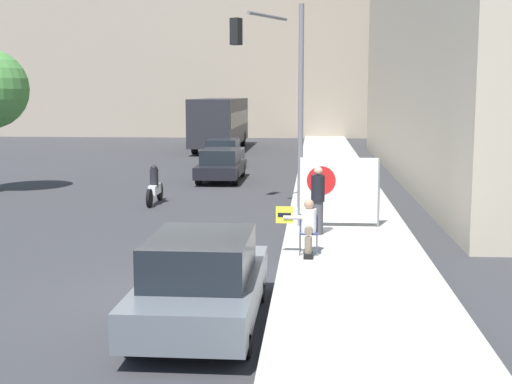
{
  "coord_description": "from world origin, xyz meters",
  "views": [
    {
      "loc": [
        2.19,
        -11.97,
        3.68
      ],
      "look_at": [
        0.78,
        5.53,
        1.23
      ],
      "focal_mm": 50.0,
      "sensor_mm": 36.0,
      "label": 1
    }
  ],
  "objects_px": {
    "parked_car_curbside": "(202,281)",
    "car_on_road_nearest": "(221,165)",
    "motorcycle_on_road": "(155,187)",
    "traffic_light_pole": "(277,74)",
    "car_on_road_midblock": "(224,152)",
    "city_bus_on_road": "(220,120)",
    "protest_banner": "(338,190)",
    "jogger_on_sidewalk": "(318,200)",
    "seated_protester": "(308,225)"
  },
  "relations": [
    {
      "from": "parked_car_curbside",
      "to": "car_on_road_nearest",
      "type": "xyz_separation_m",
      "value": [
        -2.13,
        18.73,
        -0.05
      ]
    },
    {
      "from": "car_on_road_nearest",
      "to": "motorcycle_on_road",
      "type": "distance_m",
      "value": 6.52
    },
    {
      "from": "traffic_light_pole",
      "to": "car_on_road_midblock",
      "type": "xyz_separation_m",
      "value": [
        -3.42,
        13.66,
        -3.57
      ]
    },
    {
      "from": "traffic_light_pole",
      "to": "city_bus_on_road",
      "type": "relative_size",
      "value": 0.56
    },
    {
      "from": "protest_banner",
      "to": "jogger_on_sidewalk",
      "type": "bearing_deg",
      "value": -115.63
    },
    {
      "from": "seated_protester",
      "to": "traffic_light_pole",
      "type": "relative_size",
      "value": 0.2
    },
    {
      "from": "car_on_road_midblock",
      "to": "traffic_light_pole",
      "type": "bearing_deg",
      "value": -75.95
    },
    {
      "from": "parked_car_curbside",
      "to": "car_on_road_midblock",
      "type": "height_order",
      "value": "parked_car_curbside"
    },
    {
      "from": "jogger_on_sidewalk",
      "to": "motorcycle_on_road",
      "type": "bearing_deg",
      "value": -80.82
    },
    {
      "from": "jogger_on_sidewalk",
      "to": "motorcycle_on_road",
      "type": "height_order",
      "value": "jogger_on_sidewalk"
    },
    {
      "from": "traffic_light_pole",
      "to": "parked_car_curbside",
      "type": "relative_size",
      "value": 1.42
    },
    {
      "from": "car_on_road_nearest",
      "to": "motorcycle_on_road",
      "type": "relative_size",
      "value": 2.05
    },
    {
      "from": "seated_protester",
      "to": "jogger_on_sidewalk",
      "type": "distance_m",
      "value": 2.29
    },
    {
      "from": "seated_protester",
      "to": "protest_banner",
      "type": "bearing_deg",
      "value": 99.37
    },
    {
      "from": "traffic_light_pole",
      "to": "car_on_road_nearest",
      "type": "height_order",
      "value": "traffic_light_pole"
    },
    {
      "from": "jogger_on_sidewalk",
      "to": "motorcycle_on_road",
      "type": "distance_m",
      "value": 7.78
    },
    {
      "from": "protest_banner",
      "to": "car_on_road_nearest",
      "type": "xyz_separation_m",
      "value": [
        -4.52,
        10.83,
        -0.44
      ]
    },
    {
      "from": "protest_banner",
      "to": "car_on_road_midblock",
      "type": "bearing_deg",
      "value": 106.9
    },
    {
      "from": "jogger_on_sidewalk",
      "to": "seated_protester",
      "type": "bearing_deg",
      "value": 49.26
    },
    {
      "from": "protest_banner",
      "to": "traffic_light_pole",
      "type": "distance_m",
      "value": 5.05
    },
    {
      "from": "jogger_on_sidewalk",
      "to": "city_bus_on_road",
      "type": "relative_size",
      "value": 0.15
    },
    {
      "from": "traffic_light_pole",
      "to": "motorcycle_on_road",
      "type": "xyz_separation_m",
      "value": [
        -4.13,
        0.94,
        -3.7
      ]
    },
    {
      "from": "seated_protester",
      "to": "jogger_on_sidewalk",
      "type": "relative_size",
      "value": 0.71
    },
    {
      "from": "seated_protester",
      "to": "car_on_road_midblock",
      "type": "xyz_separation_m",
      "value": [
        -4.46,
        20.57,
        -0.13
      ]
    },
    {
      "from": "parked_car_curbside",
      "to": "car_on_road_nearest",
      "type": "distance_m",
      "value": 18.85
    },
    {
      "from": "motorcycle_on_road",
      "to": "protest_banner",
      "type": "bearing_deg",
      "value": -36.93
    },
    {
      "from": "seated_protester",
      "to": "jogger_on_sidewalk",
      "type": "xyz_separation_m",
      "value": [
        0.23,
        2.27,
        0.22
      ]
    },
    {
      "from": "car_on_road_nearest",
      "to": "motorcycle_on_road",
      "type": "height_order",
      "value": "car_on_road_nearest"
    },
    {
      "from": "car_on_road_midblock",
      "to": "motorcycle_on_road",
      "type": "distance_m",
      "value": 12.75
    },
    {
      "from": "motorcycle_on_road",
      "to": "traffic_light_pole",
      "type": "bearing_deg",
      "value": -12.76
    },
    {
      "from": "jogger_on_sidewalk",
      "to": "parked_car_curbside",
      "type": "relative_size",
      "value": 0.39
    },
    {
      "from": "seated_protester",
      "to": "protest_banner",
      "type": "height_order",
      "value": "protest_banner"
    },
    {
      "from": "jogger_on_sidewalk",
      "to": "protest_banner",
      "type": "xyz_separation_m",
      "value": [
        0.53,
        1.11,
        0.1
      ]
    },
    {
      "from": "seated_protester",
      "to": "jogger_on_sidewalk",
      "type": "height_order",
      "value": "jogger_on_sidewalk"
    },
    {
      "from": "traffic_light_pole",
      "to": "jogger_on_sidewalk",
      "type": "bearing_deg",
      "value": -74.69
    },
    {
      "from": "protest_banner",
      "to": "car_on_road_nearest",
      "type": "relative_size",
      "value": 0.48
    },
    {
      "from": "seated_protester",
      "to": "motorcycle_on_road",
      "type": "relative_size",
      "value": 0.56
    },
    {
      "from": "jogger_on_sidewalk",
      "to": "car_on_road_nearest",
      "type": "distance_m",
      "value": 12.6
    },
    {
      "from": "protest_banner",
      "to": "motorcycle_on_road",
      "type": "distance_m",
      "value": 7.45
    },
    {
      "from": "seated_protester",
      "to": "traffic_light_pole",
      "type": "height_order",
      "value": "traffic_light_pole"
    },
    {
      "from": "parked_car_curbside",
      "to": "car_on_road_nearest",
      "type": "height_order",
      "value": "parked_car_curbside"
    },
    {
      "from": "car_on_road_midblock",
      "to": "jogger_on_sidewalk",
      "type": "bearing_deg",
      "value": -75.63
    },
    {
      "from": "jogger_on_sidewalk",
      "to": "car_on_road_midblock",
      "type": "bearing_deg",
      "value": -110.54
    },
    {
      "from": "parked_car_curbside",
      "to": "car_on_road_nearest",
      "type": "bearing_deg",
      "value": 96.48
    },
    {
      "from": "seated_protester",
      "to": "car_on_road_nearest",
      "type": "distance_m",
      "value": 14.7
    },
    {
      "from": "jogger_on_sidewalk",
      "to": "protest_banner",
      "type": "distance_m",
      "value": 1.24
    },
    {
      "from": "parked_car_curbside",
      "to": "protest_banner",
      "type": "bearing_deg",
      "value": 73.14
    },
    {
      "from": "parked_car_curbside",
      "to": "motorcycle_on_road",
      "type": "distance_m",
      "value": 12.86
    },
    {
      "from": "motorcycle_on_road",
      "to": "jogger_on_sidewalk",
      "type": "bearing_deg",
      "value": -45.91
    },
    {
      "from": "parked_car_curbside",
      "to": "car_on_road_midblock",
      "type": "bearing_deg",
      "value": 96.43
    }
  ]
}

